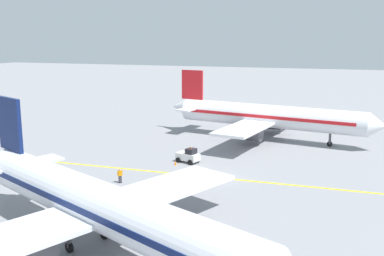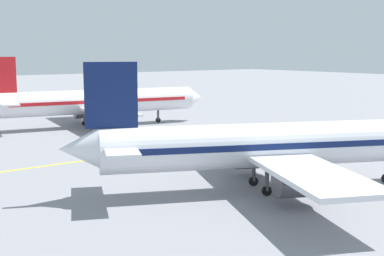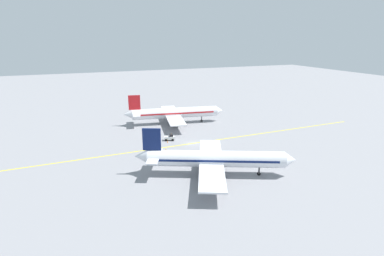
% 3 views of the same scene
% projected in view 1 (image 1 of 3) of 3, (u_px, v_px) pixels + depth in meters
% --- Properties ---
extents(ground_plane, '(400.00, 400.00, 0.00)m').
position_uv_depth(ground_plane, '(217.00, 178.00, 52.18)').
color(ground_plane, gray).
extents(apron_yellow_centreline, '(3.13, 119.98, 0.01)m').
position_uv_depth(apron_yellow_centreline, '(217.00, 178.00, 52.18)').
color(apron_yellow_centreline, yellow).
rests_on(apron_yellow_centreline, ground).
extents(airplane_at_gate, '(28.48, 35.43, 10.60)m').
position_uv_depth(airplane_at_gate, '(267.00, 117.00, 71.35)').
color(airplane_at_gate, white).
rests_on(airplane_at_gate, ground).
extents(airplane_adjacent_stand, '(27.70, 33.67, 10.60)m').
position_uv_depth(airplane_adjacent_stand, '(97.00, 206.00, 33.38)').
color(airplane_adjacent_stand, silver).
rests_on(airplane_adjacent_stand, ground).
extents(baggage_tug_white, '(2.46, 3.31, 2.11)m').
position_uv_depth(baggage_tug_white, '(188.00, 156.00, 58.38)').
color(baggage_tug_white, white).
rests_on(baggage_tug_white, ground).
extents(ground_crew_worker, '(0.39, 0.48, 1.68)m').
position_uv_depth(ground_crew_worker, '(120.00, 175.00, 50.11)').
color(ground_crew_worker, '#23232D').
rests_on(ground_crew_worker, ground).
extents(traffic_cone_near_nose, '(0.32, 0.32, 0.55)m').
position_uv_depth(traffic_cone_near_nose, '(97.00, 185.00, 48.73)').
color(traffic_cone_near_nose, orange).
rests_on(traffic_cone_near_nose, ground).
extents(traffic_cone_mid_apron, '(0.32, 0.32, 0.55)m').
position_uv_depth(traffic_cone_mid_apron, '(175.00, 163.00, 57.40)').
color(traffic_cone_mid_apron, orange).
rests_on(traffic_cone_mid_apron, ground).
extents(traffic_cone_by_wingtip, '(0.32, 0.32, 0.55)m').
position_uv_depth(traffic_cone_by_wingtip, '(223.00, 248.00, 34.08)').
color(traffic_cone_by_wingtip, orange).
rests_on(traffic_cone_by_wingtip, ground).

